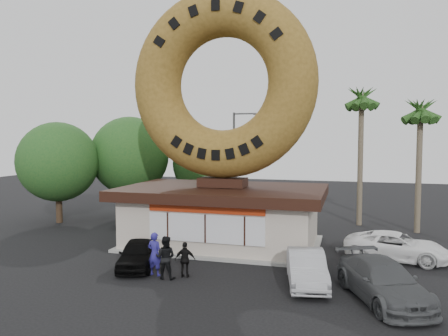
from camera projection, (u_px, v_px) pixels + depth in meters
ground at (184, 278)px, 18.85m from camera, size 90.00×90.00×0.00m
donut_shop at (223, 214)px, 24.46m from camera, size 11.20×7.20×3.80m
giant_donut at (223, 84)px, 23.97m from camera, size 10.37×2.64×10.37m
tree_west at (130, 156)px, 33.61m from camera, size 6.00×6.00×7.65m
tree_mid at (206, 163)px, 34.05m from camera, size 5.20×5.20×6.63m
tree_far at (58, 162)px, 30.76m from camera, size 5.60×5.60×7.14m
palm_near at (362, 103)px, 29.60m from camera, size 2.60×2.60×9.75m
palm_far at (421, 114)px, 27.26m from camera, size 2.60×2.60×8.75m
street_lamp at (236, 157)px, 34.38m from camera, size 2.11×0.20×8.00m
person_left at (155, 254)px, 19.10m from camera, size 0.76×0.56×1.91m
person_center at (165, 257)px, 18.65m from camera, size 0.95×0.76×1.85m
person_right at (185, 260)px, 18.84m from camera, size 0.95×0.53×1.54m
car_black at (137, 254)px, 20.27m from camera, size 2.59×4.06×1.29m
car_silver at (306, 268)px, 17.93m from camera, size 2.22×4.40×1.38m
car_grey at (383, 281)px, 16.14m from camera, size 3.88×5.49×1.48m
car_white at (396, 246)px, 21.51m from camera, size 5.25×3.14×1.37m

